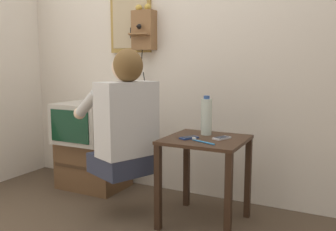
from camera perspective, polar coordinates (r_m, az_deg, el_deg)
The scene contains 11 objects.
wall_back at distance 2.95m, azimuth 4.32°, elevation 11.77°, with size 6.80×0.05×2.55m.
side_table at distance 2.43m, azimuth 5.98°, elevation -6.53°, with size 0.53×0.51×0.60m.
person at distance 2.49m, azimuth -6.98°, elevation -0.50°, with size 0.63×0.57×0.87m.
tv_stand at distance 3.27m, azimuth -11.82°, elevation -7.62°, with size 0.56×0.42×0.42m.
television at distance 3.19m, azimuth -12.59°, elevation -1.04°, with size 0.48×0.49×0.34m.
wall_phone_antique at distance 3.08m, azimuth -3.91°, elevation 13.60°, with size 0.23×0.18×0.75m.
framed_picture at distance 3.21m, azimuth -6.06°, elevation 14.90°, with size 0.40×0.03×0.55m.
cell_phone_held at distance 2.37m, azimuth 3.39°, elevation -3.57°, with size 0.11×0.14×0.01m.
cell_phone_spare at distance 2.39m, azimuth 8.61°, elevation -3.58°, with size 0.10×0.14×0.01m.
water_bottle at distance 2.50m, azimuth 6.18°, elevation -0.14°, with size 0.08×0.08×0.27m.
toothbrush at distance 2.26m, azimuth 5.43°, elevation -4.15°, with size 0.18×0.08×0.02m.
Camera 1 is at (1.13, -1.51, 1.09)m, focal length 38.00 mm.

